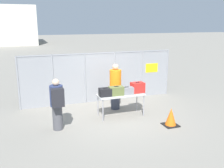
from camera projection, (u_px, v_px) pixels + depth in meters
name	position (u px, v px, depth m)	size (l,w,h in m)	color
ground_plane	(117.00, 117.00, 8.92)	(120.00, 120.00, 0.00)	gray
fence_section	(101.00, 76.00, 10.46)	(6.54, 0.07, 2.08)	gray
inspection_table	(121.00, 96.00, 8.85)	(1.66, 0.70, 0.80)	#B2B2AD
suitcase_black	(105.00, 92.00, 8.61)	(0.43, 0.32, 0.30)	black
suitcase_olive	(116.00, 91.00, 8.71)	(0.52, 0.32, 0.33)	#566033
suitcase_grey	(126.00, 91.00, 8.83)	(0.50, 0.30, 0.28)	slate
suitcase_red	(138.00, 87.00, 9.05)	(0.46, 0.34, 0.39)	red
traveler_hooded	(57.00, 103.00, 7.61)	(0.40, 0.63, 1.64)	#4C4C51
security_worker_near	(115.00, 86.00, 9.52)	(0.44, 0.44, 1.77)	#383D4C
utility_trailer	(119.00, 77.00, 13.61)	(4.17, 2.14, 0.66)	white
traffic_cone	(171.00, 117.00, 8.11)	(0.47, 0.47, 0.59)	black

